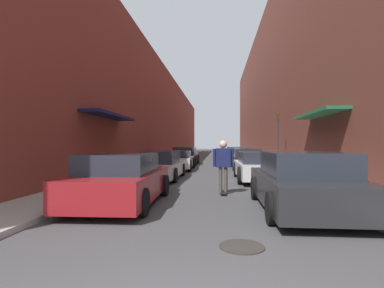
{
  "coord_description": "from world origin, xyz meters",
  "views": [
    {
      "loc": [
        0.34,
        -2.07,
        1.59
      ],
      "look_at": [
        -0.9,
        11.88,
        1.59
      ],
      "focal_mm": 28.0,
      "sensor_mm": 36.0,
      "label": 1
    }
  ],
  "objects_px": {
    "parked_car_left_2": "(177,160)",
    "traffic_light": "(278,133)",
    "parked_car_right_5": "(234,152)",
    "skateboarder": "(223,161)",
    "parked_car_right_0": "(303,183)",
    "parked_car_left_3": "(185,156)",
    "parked_car_left_1": "(160,166)",
    "parked_car_right_1": "(260,166)",
    "parked_car_right_4": "(236,154)",
    "parked_car_right_2": "(247,159)",
    "parked_car_left_0": "(122,180)",
    "manhole_cover": "(242,247)",
    "parked_car_right_3": "(241,156)"
  },
  "relations": [
    {
      "from": "parked_car_left_2",
      "to": "traffic_light",
      "type": "distance_m",
      "value": 6.93
    },
    {
      "from": "parked_car_right_5",
      "to": "skateboarder",
      "type": "distance_m",
      "value": 27.09
    },
    {
      "from": "parked_car_right_0",
      "to": "parked_car_left_3",
      "type": "bearing_deg",
      "value": 106.09
    },
    {
      "from": "parked_car_left_1",
      "to": "parked_car_right_1",
      "type": "relative_size",
      "value": 0.97
    },
    {
      "from": "parked_car_right_4",
      "to": "parked_car_right_5",
      "type": "bearing_deg",
      "value": 89.04
    },
    {
      "from": "parked_car_right_1",
      "to": "parked_car_right_2",
      "type": "distance_m",
      "value": 6.09
    },
    {
      "from": "skateboarder",
      "to": "traffic_light",
      "type": "distance_m",
      "value": 11.38
    },
    {
      "from": "parked_car_left_0",
      "to": "parked_car_right_5",
      "type": "xyz_separation_m",
      "value": [
        4.42,
        28.87,
        -0.04
      ]
    },
    {
      "from": "parked_car_right_5",
      "to": "traffic_light",
      "type": "xyz_separation_m",
      "value": [
        2.06,
        -16.37,
        1.72
      ]
    },
    {
      "from": "parked_car_left_1",
      "to": "manhole_cover",
      "type": "height_order",
      "value": "parked_car_left_1"
    },
    {
      "from": "parked_car_left_0",
      "to": "parked_car_right_4",
      "type": "height_order",
      "value": "parked_car_left_0"
    },
    {
      "from": "parked_car_left_3",
      "to": "parked_car_right_4",
      "type": "relative_size",
      "value": 0.91
    },
    {
      "from": "parked_car_right_3",
      "to": "parked_car_right_4",
      "type": "relative_size",
      "value": 0.85
    },
    {
      "from": "parked_car_right_5",
      "to": "skateboarder",
      "type": "xyz_separation_m",
      "value": [
        -1.71,
        -27.03,
        0.44
      ]
    },
    {
      "from": "parked_car_right_3",
      "to": "parked_car_right_5",
      "type": "xyz_separation_m",
      "value": [
        0.05,
        11.58,
        -0.02
      ]
    },
    {
      "from": "parked_car_right_0",
      "to": "manhole_cover",
      "type": "relative_size",
      "value": 6.28
    },
    {
      "from": "parked_car_right_2",
      "to": "parked_car_right_4",
      "type": "relative_size",
      "value": 0.98
    },
    {
      "from": "parked_car_right_2",
      "to": "skateboarder",
      "type": "xyz_separation_m",
      "value": [
        -1.67,
        -9.75,
        0.41
      ]
    },
    {
      "from": "parked_car_left_1",
      "to": "parked_car_right_3",
      "type": "distance_m",
      "value": 12.39
    },
    {
      "from": "parked_car_left_0",
      "to": "traffic_light",
      "type": "height_order",
      "value": "traffic_light"
    },
    {
      "from": "parked_car_left_1",
      "to": "parked_car_left_2",
      "type": "xyz_separation_m",
      "value": [
        0.11,
        4.92,
        -0.02
      ]
    },
    {
      "from": "manhole_cover",
      "to": "skateboarder",
      "type": "bearing_deg",
      "value": 92.48
    },
    {
      "from": "parked_car_right_2",
      "to": "parked_car_right_4",
      "type": "bearing_deg",
      "value": 90.25
    },
    {
      "from": "parked_car_right_0",
      "to": "parked_car_right_1",
      "type": "relative_size",
      "value": 0.97
    },
    {
      "from": "parked_car_right_0",
      "to": "parked_car_right_1",
      "type": "distance_m",
      "value": 5.9
    },
    {
      "from": "parked_car_right_3",
      "to": "parked_car_right_0",
      "type": "bearing_deg",
      "value": -89.4
    },
    {
      "from": "parked_car_right_2",
      "to": "parked_car_right_5",
      "type": "relative_size",
      "value": 1.12
    },
    {
      "from": "parked_car_left_3",
      "to": "manhole_cover",
      "type": "xyz_separation_m",
      "value": [
        2.96,
        -18.59,
        -0.65
      ]
    },
    {
      "from": "manhole_cover",
      "to": "parked_car_right_4",
      "type": "bearing_deg",
      "value": 86.92
    },
    {
      "from": "manhole_cover",
      "to": "parked_car_left_1",
      "type": "bearing_deg",
      "value": 108.87
    },
    {
      "from": "parked_car_left_0",
      "to": "parked_car_right_2",
      "type": "distance_m",
      "value": 12.39
    },
    {
      "from": "parked_car_right_1",
      "to": "skateboarder",
      "type": "relative_size",
      "value": 2.66
    },
    {
      "from": "parked_car_right_0",
      "to": "parked_car_right_3",
      "type": "relative_size",
      "value": 1.09
    },
    {
      "from": "parked_car_left_2",
      "to": "manhole_cover",
      "type": "height_order",
      "value": "parked_car_left_2"
    },
    {
      "from": "parked_car_left_2",
      "to": "parked_car_right_4",
      "type": "distance_m",
      "value": 13.17
    },
    {
      "from": "parked_car_left_0",
      "to": "parked_car_right_0",
      "type": "relative_size",
      "value": 0.99
    },
    {
      "from": "traffic_light",
      "to": "parked_car_left_1",
      "type": "bearing_deg",
      "value": -134.08
    },
    {
      "from": "parked_car_right_5",
      "to": "parked_car_left_0",
      "type": "bearing_deg",
      "value": -98.7
    },
    {
      "from": "parked_car_left_0",
      "to": "parked_car_right_4",
      "type": "distance_m",
      "value": 23.5
    },
    {
      "from": "skateboarder",
      "to": "parked_car_left_0",
      "type": "bearing_deg",
      "value": -145.83
    },
    {
      "from": "manhole_cover",
      "to": "parked_car_right_5",
      "type": "bearing_deg",
      "value": 87.3
    },
    {
      "from": "parked_car_left_1",
      "to": "parked_car_right_4",
      "type": "relative_size",
      "value": 0.93
    },
    {
      "from": "parked_car_left_3",
      "to": "skateboarder",
      "type": "distance_m",
      "value": 13.99
    },
    {
      "from": "skateboarder",
      "to": "manhole_cover",
      "type": "distance_m",
      "value": 4.99
    },
    {
      "from": "parked_car_left_2",
      "to": "manhole_cover",
      "type": "distance_m",
      "value": 14.01
    },
    {
      "from": "parked_car_left_2",
      "to": "traffic_light",
      "type": "xyz_separation_m",
      "value": [
        6.45,
        1.85,
        1.74
      ]
    },
    {
      "from": "parked_car_right_4",
      "to": "skateboarder",
      "type": "bearing_deg",
      "value": -94.35
    },
    {
      "from": "parked_car_left_1",
      "to": "parked_car_right_0",
      "type": "bearing_deg",
      "value": -52.89
    },
    {
      "from": "parked_car_left_0",
      "to": "parked_car_right_2",
      "type": "height_order",
      "value": "parked_car_left_0"
    },
    {
      "from": "parked_car_left_0",
      "to": "parked_car_right_5",
      "type": "bearing_deg",
      "value": 81.3
    }
  ]
}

